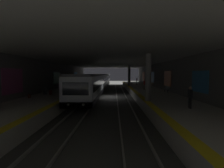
% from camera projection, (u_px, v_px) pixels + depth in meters
% --- Properties ---
extents(ground_plane, '(120.00, 120.00, 0.00)m').
position_uv_depth(ground_plane, '(107.00, 97.00, 26.63)').
color(ground_plane, '#42423F').
extents(track_left, '(60.00, 1.53, 0.16)m').
position_uv_depth(track_left, '(121.00, 97.00, 26.60)').
color(track_left, gray).
rests_on(track_left, ground).
extents(track_right, '(60.00, 1.53, 0.16)m').
position_uv_depth(track_right, '(94.00, 97.00, 26.65)').
color(track_right, gray).
rests_on(track_right, ground).
extents(platform_left, '(60.00, 5.30, 1.06)m').
position_uv_depth(platform_left, '(149.00, 94.00, 26.51)').
color(platform_left, beige).
rests_on(platform_left, ground).
extents(platform_right, '(60.00, 5.30, 1.06)m').
position_uv_depth(platform_right, '(66.00, 94.00, 26.69)').
color(platform_right, beige).
rests_on(platform_right, ground).
extents(wall_left, '(60.00, 0.56, 5.60)m').
position_uv_depth(wall_left, '(168.00, 79.00, 26.40)').
color(wall_left, slate).
rests_on(wall_left, ground).
extents(wall_right, '(60.00, 0.56, 5.60)m').
position_uv_depth(wall_right, '(48.00, 79.00, 26.61)').
color(wall_right, slate).
rests_on(wall_right, ground).
extents(ceiling_slab, '(60.00, 19.40, 0.40)m').
position_uv_depth(ceiling_slab, '(107.00, 60.00, 26.28)').
color(ceiling_slab, beige).
rests_on(ceiling_slab, wall_left).
extents(pillar_near, '(0.56, 0.56, 4.55)m').
position_uv_depth(pillar_near, '(148.00, 77.00, 16.31)').
color(pillar_near, gray).
rests_on(pillar_near, platform_left).
extents(pillar_far, '(0.56, 0.56, 4.55)m').
position_uv_depth(pillar_far, '(129.00, 75.00, 36.94)').
color(pillar_far, gray).
rests_on(pillar_far, platform_left).
extents(metro_train, '(57.14, 2.83, 3.49)m').
position_uv_depth(metro_train, '(101.00, 80.00, 42.79)').
color(metro_train, '#B7BCC6').
rests_on(metro_train, track_right).
extents(bench_left_near, '(1.70, 0.47, 0.86)m').
position_uv_depth(bench_left_near, '(167.00, 89.00, 23.91)').
color(bench_left_near, '#262628').
rests_on(bench_left_near, platform_left).
extents(bench_left_mid, '(1.70, 0.47, 0.86)m').
position_uv_depth(bench_left_mid, '(144.00, 82.00, 42.66)').
color(bench_left_mid, '#262628').
rests_on(bench_left_mid, platform_left).
extents(bench_right_near, '(1.70, 0.47, 0.86)m').
position_uv_depth(bench_right_near, '(45.00, 89.00, 23.53)').
color(bench_right_near, '#262628').
rests_on(bench_right_near, platform_right).
extents(bench_right_mid, '(1.70, 0.47, 0.86)m').
position_uv_depth(bench_right_mid, '(64.00, 85.00, 32.07)').
color(bench_right_mid, '#262628').
rests_on(bench_right_mid, platform_right).
extents(person_waiting_near, '(0.60, 0.24, 1.72)m').
position_uv_depth(person_waiting_near, '(144.00, 84.00, 27.75)').
color(person_waiting_near, '#393939').
rests_on(person_waiting_near, platform_left).
extents(person_walking_mid, '(0.60, 0.23, 1.67)m').
position_uv_depth(person_walking_mid, '(190.00, 97.00, 12.83)').
color(person_walking_mid, '#242424').
rests_on(person_walking_mid, platform_left).
extents(person_standing_far, '(0.60, 0.24, 1.75)m').
position_uv_depth(person_standing_far, '(137.00, 81.00, 39.76)').
color(person_standing_far, '#2C2C2C').
rests_on(person_standing_far, platform_left).
extents(suitcase_rolling, '(0.35, 0.26, 0.88)m').
position_uv_depth(suitcase_rolling, '(51.00, 92.00, 21.26)').
color(suitcase_rolling, maroon).
rests_on(suitcase_rolling, platform_right).
extents(backpack_on_floor, '(0.30, 0.20, 0.40)m').
position_uv_depth(backpack_on_floor, '(29.00, 96.00, 18.45)').
color(backpack_on_floor, maroon).
rests_on(backpack_on_floor, platform_right).
extents(trash_bin, '(0.44, 0.44, 0.85)m').
position_uv_depth(trash_bin, '(45.00, 91.00, 21.59)').
color(trash_bin, '#595B5E').
rests_on(trash_bin, platform_right).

